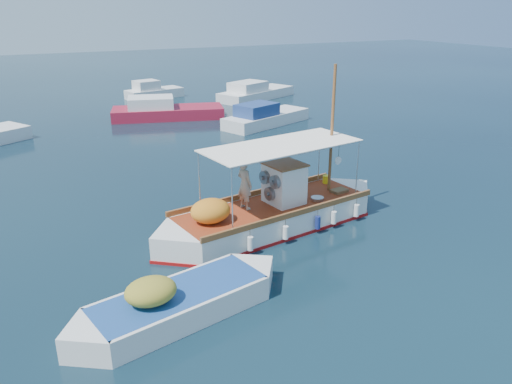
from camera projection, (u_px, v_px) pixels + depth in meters
name	position (u px, v px, depth m)	size (l,w,h in m)	color
ground	(286.00, 233.00, 18.26)	(160.00, 160.00, 0.00)	black
fishing_caique	(272.00, 214.00, 18.52)	(9.76, 3.62, 6.01)	white
dinghy	(178.00, 305.00, 13.30)	(6.35, 2.75, 1.58)	white
bg_boat_n	(165.00, 112.00, 36.47)	(8.42, 4.86, 1.80)	maroon
bg_boat_ne	(264.00, 118.00, 34.38)	(7.10, 4.47, 1.80)	silver
bg_boat_e	(255.00, 93.00, 43.91)	(8.04, 5.46, 1.80)	silver
bg_boat_far_n	(153.00, 93.00, 44.36)	(5.23, 2.97, 1.80)	silver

